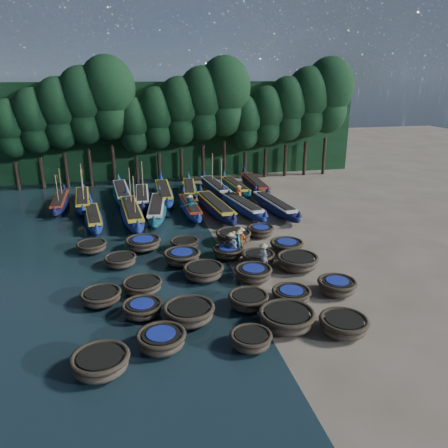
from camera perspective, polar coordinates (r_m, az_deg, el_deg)
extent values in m
plane|color=gray|center=(27.86, -0.23, -3.77)|extent=(120.00, 120.00, 0.00)
cube|color=black|center=(49.23, -6.36, 12.17)|extent=(40.00, 3.00, 10.00)
ellipsoid|color=#4B3C2E|center=(17.99, -15.80, -17.29)|extent=(2.35, 2.35, 0.73)
torus|color=#342C1E|center=(17.79, -15.90, -16.40)|extent=(2.26, 2.26, 0.22)
cylinder|color=black|center=(17.77, -15.92, -16.28)|extent=(1.71, 1.71, 0.07)
ellipsoid|color=#4B3C2E|center=(18.79, -8.17, -15.00)|extent=(2.38, 2.38, 0.69)
torus|color=#342C1E|center=(18.62, -8.22, -14.17)|extent=(2.09, 2.09, 0.21)
cylinder|color=black|center=(18.59, -8.23, -14.07)|extent=(1.58, 1.58, 0.06)
cylinder|color=navy|center=(18.57, -8.23, -13.96)|extent=(1.21, 1.21, 0.04)
ellipsoid|color=#4B3C2E|center=(18.75, 3.52, -15.06)|extent=(1.95, 1.95, 0.62)
torus|color=#342C1E|center=(18.59, 3.54, -14.32)|extent=(1.79, 1.79, 0.19)
cylinder|color=black|center=(18.57, 3.54, -14.23)|extent=(1.35, 1.35, 0.06)
ellipsoid|color=#4B3C2E|center=(20.15, 8.17, -12.35)|extent=(2.51, 2.51, 0.75)
torus|color=#342C1E|center=(19.97, 8.22, -11.48)|extent=(2.56, 2.56, 0.23)
cylinder|color=black|center=(19.94, 8.22, -11.37)|extent=(1.95, 1.95, 0.07)
ellipsoid|color=#4B3C2E|center=(20.24, 15.33, -12.82)|extent=(2.27, 2.27, 0.70)
torus|color=#342C1E|center=(20.07, 15.41, -12.01)|extent=(2.17, 2.17, 0.21)
cylinder|color=black|center=(20.05, 15.42, -11.91)|extent=(1.64, 1.64, 0.06)
ellipsoid|color=#4B3C2E|center=(21.20, -10.60, -11.01)|extent=(2.02, 2.02, 0.61)
torus|color=#342C1E|center=(21.06, -10.65, -10.34)|extent=(1.93, 1.93, 0.18)
cylinder|color=black|center=(21.04, -10.66, -10.25)|extent=(1.47, 1.47, 0.06)
cylinder|color=navy|center=(21.03, -10.66, -10.16)|extent=(1.13, 1.13, 0.04)
ellipsoid|color=#4B3C2E|center=(20.47, -4.60, -11.70)|extent=(2.92, 2.92, 0.74)
torus|color=#342C1E|center=(20.29, -4.62, -10.85)|extent=(2.41, 2.41, 0.22)
cylinder|color=black|center=(20.27, -4.63, -10.74)|extent=(1.83, 1.83, 0.07)
ellipsoid|color=#4B3C2E|center=(21.51, 3.19, -10.13)|extent=(2.08, 2.08, 0.67)
torus|color=#342C1E|center=(21.35, 3.20, -9.39)|extent=(1.99, 1.99, 0.20)
cylinder|color=black|center=(21.34, 3.20, -9.30)|extent=(1.50, 1.50, 0.06)
ellipsoid|color=#4B3C2E|center=(22.24, 8.76, -9.37)|extent=(2.35, 2.35, 0.62)
torus|color=#342C1E|center=(22.10, 8.80, -8.70)|extent=(1.97, 1.97, 0.19)
cylinder|color=black|center=(22.09, 8.81, -8.62)|extent=(1.49, 1.49, 0.06)
cylinder|color=navy|center=(22.07, 8.81, -8.53)|extent=(1.15, 1.15, 0.04)
ellipsoid|color=#4B3C2E|center=(23.47, 14.51, -8.08)|extent=(1.96, 1.96, 0.70)
torus|color=#342C1E|center=(23.32, 14.57, -7.36)|extent=(2.03, 2.03, 0.21)
cylinder|color=black|center=(23.31, 14.58, -7.26)|extent=(1.52, 1.52, 0.06)
cylinder|color=navy|center=(23.29, 14.59, -7.17)|extent=(1.17, 1.17, 0.04)
ellipsoid|color=#4B3C2E|center=(22.72, -15.74, -9.30)|extent=(2.47, 2.47, 0.60)
torus|color=#342C1E|center=(22.59, -15.80, -8.67)|extent=(2.03, 2.03, 0.18)
cylinder|color=black|center=(22.57, -15.81, -8.59)|extent=(1.55, 1.55, 0.05)
ellipsoid|color=#4B3C2E|center=(23.29, -10.60, -8.13)|extent=(2.01, 2.01, 0.60)
torus|color=#342C1E|center=(23.16, -10.64, -7.50)|extent=(2.08, 2.08, 0.18)
cylinder|color=black|center=(23.14, -10.65, -7.42)|extent=(1.59, 1.59, 0.05)
ellipsoid|color=#4B3C2E|center=(24.35, -2.70, -6.43)|extent=(2.72, 2.72, 0.69)
torus|color=#342C1E|center=(24.21, -2.71, -5.74)|extent=(2.26, 2.26, 0.21)
cylinder|color=black|center=(24.20, -2.71, -5.65)|extent=(1.72, 1.72, 0.06)
ellipsoid|color=#4B3C2E|center=(24.20, 3.85, -6.63)|extent=(2.47, 2.47, 0.68)
torus|color=#342C1E|center=(24.07, 3.86, -5.95)|extent=(2.09, 2.09, 0.21)
cylinder|color=black|center=(24.05, 3.87, -5.86)|extent=(1.58, 1.58, 0.06)
cylinder|color=navy|center=(24.03, 3.87, -5.77)|extent=(1.22, 1.22, 0.04)
ellipsoid|color=#4B3C2E|center=(25.80, 9.55, -5.08)|extent=(2.67, 2.67, 0.76)
torus|color=#342C1E|center=(25.66, 9.59, -4.36)|extent=(2.44, 2.44, 0.23)
cylinder|color=black|center=(25.64, 9.59, -4.26)|extent=(1.86, 1.86, 0.07)
ellipsoid|color=#4B3C2E|center=(26.58, -13.36, -4.81)|extent=(1.85, 1.85, 0.58)
torus|color=#342C1E|center=(26.47, -13.40, -4.27)|extent=(1.90, 1.90, 0.18)
cylinder|color=black|center=(26.46, -13.41, -4.20)|extent=(1.44, 1.44, 0.05)
ellipsoid|color=#4B3C2E|center=(26.27, -5.52, -4.50)|extent=(2.70, 2.70, 0.71)
torus|color=#342C1E|center=(26.14, -5.54, -3.83)|extent=(2.24, 2.24, 0.22)
cylinder|color=black|center=(26.12, -5.54, -3.74)|extent=(1.70, 1.70, 0.06)
cylinder|color=navy|center=(26.10, -5.54, -3.65)|extent=(1.30, 1.30, 0.04)
ellipsoid|color=#4B3C2E|center=(27.06, 0.55, -3.79)|extent=(2.41, 2.41, 0.61)
torus|color=#342C1E|center=(26.95, 0.55, -3.23)|extent=(1.98, 1.98, 0.19)
cylinder|color=black|center=(26.93, 0.55, -3.15)|extent=(1.51, 1.51, 0.06)
cylinder|color=navy|center=(26.92, 0.55, -3.08)|extent=(1.16, 1.16, 0.04)
ellipsoid|color=#4B3C2E|center=(26.13, 4.48, -4.64)|extent=(2.15, 2.15, 0.68)
torus|color=#342C1E|center=(26.00, 4.50, -4.00)|extent=(2.01, 2.01, 0.20)
cylinder|color=black|center=(25.98, 4.50, -3.92)|extent=(1.51, 1.51, 0.06)
ellipsoid|color=#4B3C2E|center=(27.91, 8.17, -3.12)|extent=(1.98, 1.98, 0.73)
torus|color=#342C1E|center=(27.78, 8.21, -2.47)|extent=(2.13, 2.13, 0.22)
cylinder|color=black|center=(27.77, 8.21, -2.38)|extent=(1.60, 1.60, 0.07)
cylinder|color=navy|center=(27.75, 8.22, -2.30)|extent=(1.23, 1.23, 0.04)
ellipsoid|color=#4B3C2E|center=(29.12, -16.87, -2.99)|extent=(1.99, 1.99, 0.58)
torus|color=#342C1E|center=(29.02, -16.92, -2.49)|extent=(1.90, 1.90, 0.18)
cylinder|color=black|center=(29.01, -16.93, -2.42)|extent=(1.45, 1.45, 0.05)
ellipsoid|color=#4B3C2E|center=(28.72, -10.49, -2.67)|extent=(2.73, 2.73, 0.67)
torus|color=#342C1E|center=(28.61, -10.53, -2.09)|extent=(2.31, 2.31, 0.20)
cylinder|color=black|center=(28.59, -10.54, -2.02)|extent=(1.76, 1.76, 0.06)
cylinder|color=navy|center=(28.58, -10.54, -1.94)|extent=(1.36, 1.36, 0.04)
ellipsoid|color=#4B3C2E|center=(28.29, -5.15, -2.80)|extent=(2.10, 2.10, 0.64)
torus|color=#342C1E|center=(28.18, -5.17, -2.23)|extent=(1.88, 1.88, 0.19)
cylinder|color=black|center=(28.16, -5.17, -2.16)|extent=(1.41, 1.41, 0.06)
ellipsoid|color=#4B3C2E|center=(29.37, 1.25, -1.81)|extent=(2.62, 2.62, 0.71)
torus|color=#342C1E|center=(29.25, 1.25, -1.20)|extent=(2.41, 2.41, 0.21)
cylinder|color=black|center=(29.24, 1.25, -1.12)|extent=(1.84, 1.84, 0.06)
ellipsoid|color=#4B3C2E|center=(30.58, 4.79, -1.07)|extent=(1.76, 1.76, 0.64)
torus|color=#342C1E|center=(30.48, 4.80, -0.54)|extent=(1.89, 1.89, 0.20)
cylinder|color=black|center=(30.46, 4.80, -0.47)|extent=(1.42, 1.42, 0.06)
cylinder|color=navy|center=(30.45, 4.81, -0.40)|extent=(1.09, 1.09, 0.04)
ellipsoid|color=navy|center=(34.34, -16.66, 0.67)|extent=(2.11, 7.32, 0.90)
cone|color=navy|center=(37.55, -17.07, 3.12)|extent=(0.40, 0.40, 0.54)
cone|color=navy|center=(30.83, -16.35, -0.31)|extent=(0.40, 0.40, 0.45)
cube|color=gold|center=(34.23, -16.72, 1.28)|extent=(1.57, 5.66, 0.11)
cube|color=black|center=(34.21, -16.73, 1.39)|extent=(1.25, 4.92, 0.09)
ellipsoid|color=navy|center=(34.40, -11.94, 1.30)|extent=(2.27, 9.05, 1.12)
cone|color=navy|center=(38.39, -12.66, 4.23)|extent=(0.49, 0.49, 0.67)
cone|color=navy|center=(30.05, -11.19, 0.09)|extent=(0.49, 0.49, 0.56)
cube|color=gold|center=(34.26, -11.99, 2.05)|extent=(1.68, 7.01, 0.13)
cube|color=black|center=(34.24, -12.00, 2.19)|extent=(1.32, 6.09, 0.11)
cylinder|color=#997F4C|center=(35.22, -12.17, 4.73)|extent=(0.08, 0.27, 3.13)
cylinder|color=#997F4C|center=(32.30, -11.65, 3.48)|extent=(0.08, 0.27, 3.13)
plane|color=red|center=(31.98, -11.52, 5.86)|extent=(0.00, 0.39, 0.39)
ellipsoid|color=#0D384D|center=(35.20, -8.73, 1.85)|extent=(2.64, 8.66, 1.07)
cone|color=#0D384D|center=(39.01, -8.47, 4.63)|extent=(0.47, 0.47, 0.64)
cone|color=#0D384D|center=(31.05, -9.19, 0.72)|extent=(0.47, 0.47, 0.53)
cube|color=silver|center=(35.07, -8.77, 2.55)|extent=(1.98, 6.70, 0.13)
cube|color=black|center=(35.04, -8.78, 2.69)|extent=(1.58, 5.82, 0.11)
ellipsoid|color=navy|center=(35.54, -4.42, 2.08)|extent=(1.46, 7.54, 0.94)
cone|color=navy|center=(38.87, -5.33, 4.48)|extent=(0.41, 0.41, 0.56)
cone|color=navy|center=(31.92, -3.36, 1.19)|extent=(0.41, 0.41, 0.47)
cube|color=#A82E14|center=(35.43, -4.44, 2.70)|extent=(1.07, 5.84, 0.11)
cube|color=black|center=(35.41, -4.44, 2.81)|extent=(0.80, 5.09, 0.09)
ellipsoid|color=black|center=(35.18, -1.16, 2.11)|extent=(2.58, 9.08, 1.12)
cone|color=black|center=(39.01, -3.16, 4.90)|extent=(0.49, 0.49, 0.67)
cone|color=black|center=(31.04, 1.33, 1.08)|extent=(0.49, 0.49, 0.56)
cube|color=gold|center=(35.05, -1.17, 2.85)|extent=(1.93, 7.03, 0.13)
cube|color=black|center=(35.02, -1.17, 2.99)|extent=(1.53, 6.11, 0.11)
ellipsoid|color=navy|center=(35.67, 2.39, 2.26)|extent=(2.85, 8.31, 1.02)
cone|color=navy|center=(39.01, -0.08, 4.76)|extent=(0.45, 0.45, 0.61)
cone|color=navy|center=(32.09, 5.41, 1.40)|extent=(0.45, 0.45, 0.51)
cube|color=silver|center=(35.55, 2.40, 2.92)|extent=(2.14, 6.43, 0.12)
cube|color=black|center=(35.53, 2.40, 3.05)|extent=(1.73, 5.58, 0.10)
ellipsoid|color=black|center=(35.95, 6.64, 2.30)|extent=(2.41, 8.49, 1.05)
cone|color=black|center=(39.35, 4.13, 4.88)|extent=(0.46, 0.46, 0.63)
cone|color=black|center=(32.30, 9.79, 1.37)|extent=(0.46, 0.46, 0.52)
cube|color=silver|center=(35.82, 6.67, 2.97)|extent=(1.80, 6.57, 0.13)
cube|color=black|center=(35.80, 6.68, 3.10)|extent=(1.43, 5.71, 0.10)
ellipsoid|color=black|center=(39.45, -20.63, 2.59)|extent=(1.39, 7.29, 0.91)
cone|color=black|center=(42.72, -20.22, 4.66)|extent=(0.40, 0.40, 0.55)
cone|color=black|center=(35.93, -21.33, 1.88)|extent=(0.40, 0.40, 0.45)
cube|color=#A82E14|center=(39.36, -20.69, 3.13)|extent=(1.02, 5.65, 0.11)
cube|color=black|center=(39.34, -20.71, 3.23)|extent=(0.76, 4.92, 0.09)
cylinder|color=#997F4C|center=(40.14, -20.58, 5.02)|extent=(0.06, 0.22, 2.54)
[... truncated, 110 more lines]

